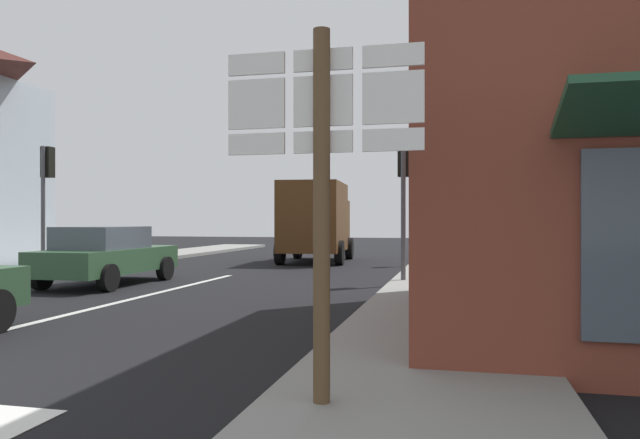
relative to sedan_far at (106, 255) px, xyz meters
The scene contains 9 objects.
ground_plane 2.45m from the sedan_far, 26.76° to the left, with size 80.00×80.00×0.00m, color black.
sidewalk_right 8.38m from the sedan_far, ahead, with size 2.63×44.00×0.14m, color gray.
lane_centre_stripe 3.69m from the sedan_far, 54.78° to the right, with size 0.16×12.00×0.01m, color silver.
sedan_far is the anchor object (origin of this frame).
delivery_truck 9.70m from the sedan_far, 70.44° to the left, with size 2.79×5.15×3.05m.
route_sign_post 11.45m from the sedan_far, 48.54° to the right, with size 1.66×0.14×3.20m.
traffic_light_far_right 11.12m from the sedan_far, 48.46° to the left, with size 0.30×0.49×3.34m.
traffic_light_near_left 4.13m from the sedan_far, 150.44° to the left, with size 0.30×0.49×3.78m.
traffic_light_near_right 7.74m from the sedan_far, 13.51° to the left, with size 0.30×0.49×3.63m.
Camera 1 is at (6.54, -4.33, 1.63)m, focal length 33.28 mm.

